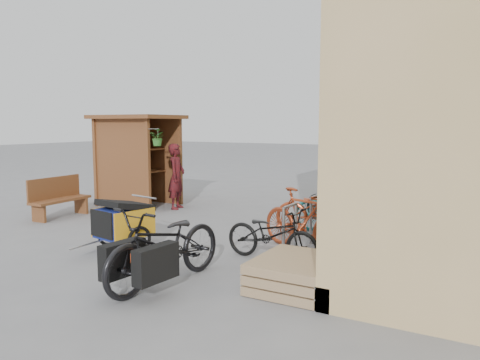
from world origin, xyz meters
The scene contains 17 objects.
ground centered at (0.00, 0.00, 0.00)m, with size 80.00×80.00×0.00m, color gray.
kiosk centered at (-3.28, 2.47, 1.55)m, with size 2.49×1.65×2.40m.
bike_rack centered at (2.30, 2.40, 0.52)m, with size 0.05×5.35×0.86m.
pallet_stack centered at (3.00, -1.40, 0.21)m, with size 1.00×1.20×0.40m.
bench centered at (-3.68, 0.28, 0.48)m, with size 0.52×1.51×0.94m.
shopping_carts centered at (3.00, 6.88, 0.64)m, with size 0.62×2.08×1.11m.
child_trailer centered at (-0.38, -1.05, 0.51)m, with size 0.99×1.58×0.91m.
cargo_bike centered at (1.42, -2.14, 0.55)m, with size 0.94×2.17×1.11m.
person_kiosk centered at (-1.96, 2.54, 0.84)m, with size 0.61×0.40×1.67m, color maroon.
bike_0 centered at (2.17, -0.41, 0.43)m, with size 0.57×1.65×0.87m, color black.
bike_1 centered at (2.38, 0.41, 0.54)m, with size 0.50×1.78×1.07m, color #96371B.
bike_2 centered at (2.29, 1.65, 0.50)m, with size 0.66×1.89×0.99m, color #96371B.
bike_3 centered at (2.45, 1.94, 0.51)m, with size 0.48×1.71×1.03m, color teal.
bike_4 centered at (2.20, 2.92, 0.46)m, with size 0.61×1.74×0.91m, color black.
bike_5 centered at (2.38, 3.13, 0.49)m, with size 0.46×1.61×0.97m, color #99999D.
bike_6 centered at (2.50, 4.03, 0.44)m, with size 0.59×1.69×0.89m, color silver.
bike_7 centered at (2.36, 4.58, 0.53)m, with size 0.50×1.78×1.07m, color black.
Camera 1 is at (5.32, -6.96, 2.17)m, focal length 35.00 mm.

